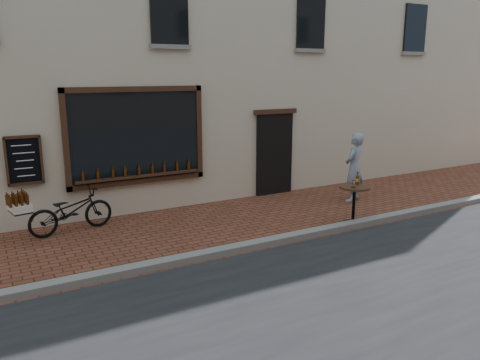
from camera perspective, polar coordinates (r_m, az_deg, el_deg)
ground at (r=9.25m, az=6.01°, el=-7.83°), size 90.00×90.00×0.00m
kerb at (r=9.38m, az=5.31°, el=-7.12°), size 90.00×0.25×0.12m
shop_building at (r=14.54m, az=-9.26°, el=19.64°), size 28.00×6.20×10.00m
cargo_bicycle at (r=10.37m, az=-20.11°, el=-3.52°), size 2.11×0.91×0.99m
bistro_table at (r=10.51m, az=13.75°, el=-2.03°), size 0.68×0.68×1.16m
pedestrian at (r=12.40m, az=13.75°, el=1.51°), size 0.77×0.65×1.78m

